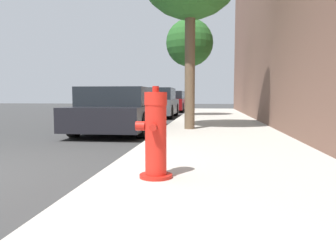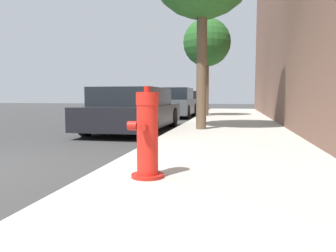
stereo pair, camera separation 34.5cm
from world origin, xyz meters
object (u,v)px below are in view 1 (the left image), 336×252
at_px(parked_car_far, 170,102).
at_px(fire_hydrant, 156,136).
at_px(parked_car_mid, 156,103).
at_px(street_tree_far, 190,43).
at_px(parked_car_near, 122,110).

bearing_deg(parked_car_far, fire_hydrant, -83.86).
height_order(parked_car_mid, parked_car_far, parked_car_mid).
bearing_deg(street_tree_far, parked_car_mid, 163.25).
bearing_deg(fire_hydrant, street_tree_far, 91.61).
relative_size(parked_car_mid, street_tree_far, 0.90).
bearing_deg(parked_car_mid, parked_car_far, 89.76).
bearing_deg(parked_car_mid, fire_hydrant, -80.79).
relative_size(parked_car_near, parked_car_far, 1.06).
relative_size(fire_hydrant, parked_car_mid, 0.25).
distance_m(fire_hydrant, parked_car_far, 17.78).
distance_m(parked_car_near, parked_car_mid, 6.36).
height_order(parked_car_near, street_tree_far, street_tree_far).
xyz_separation_m(fire_hydrant, parked_car_mid, (-1.92, 11.87, 0.10)).
relative_size(fire_hydrant, parked_car_near, 0.22).
relative_size(fire_hydrant, street_tree_far, 0.23).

